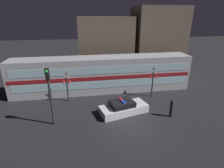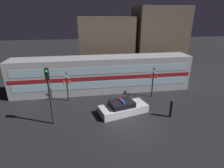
# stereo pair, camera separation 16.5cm
# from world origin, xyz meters

# --- Properties ---
(ground_plane) EXTENTS (120.00, 120.00, 0.00)m
(ground_plane) POSITION_xyz_m (0.00, 0.00, 0.00)
(ground_plane) COLOR black
(train) EXTENTS (21.26, 2.86, 4.24)m
(train) POSITION_xyz_m (-1.41, 7.87, 2.12)
(train) COLOR #B7BABF
(train) RESTS_ON ground_plane
(police_car) EXTENTS (4.90, 2.95, 1.36)m
(police_car) POSITION_xyz_m (-0.12, 2.19, 0.51)
(police_car) COLOR silver
(police_car) RESTS_ON ground_plane
(pedestrian) EXTENTS (0.30, 0.30, 1.79)m
(pedestrian) POSITION_xyz_m (4.06, 0.76, 0.92)
(pedestrian) COLOR black
(pedestrian) RESTS_ON ground_plane
(crossing_signal_near) EXTENTS (0.88, 0.36, 3.47)m
(crossing_signal_near) POSITION_xyz_m (3.93, 5.13, 2.01)
(crossing_signal_near) COLOR #2D2D33
(crossing_signal_near) RESTS_ON ground_plane
(crossing_signal_far) EXTENTS (0.88, 0.36, 3.28)m
(crossing_signal_far) POSITION_xyz_m (-5.51, 5.49, 1.90)
(crossing_signal_far) COLOR #2D2D33
(crossing_signal_far) RESTS_ON ground_plane
(traffic_light_corner) EXTENTS (0.30, 0.46, 5.03)m
(traffic_light_corner) POSITION_xyz_m (-6.47, 1.28, 3.14)
(traffic_light_corner) COLOR #2D2D33
(traffic_light_corner) RESTS_ON ground_plane
(building_left) EXTENTS (7.84, 4.85, 8.65)m
(building_left) POSITION_xyz_m (-0.25, 14.18, 4.33)
(building_left) COLOR brown
(building_left) RESTS_ON ground_plane
(building_center) EXTENTS (7.54, 5.71, 10.09)m
(building_center) POSITION_xyz_m (8.13, 14.66, 5.04)
(building_center) COLOR brown
(building_center) RESTS_ON ground_plane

